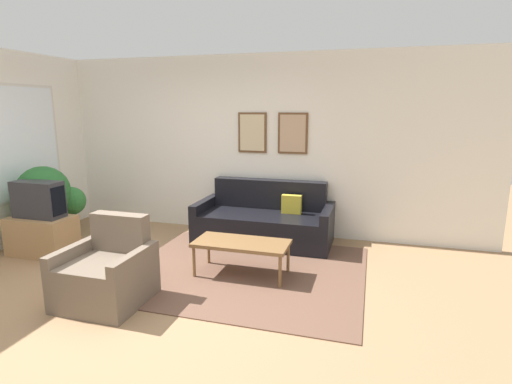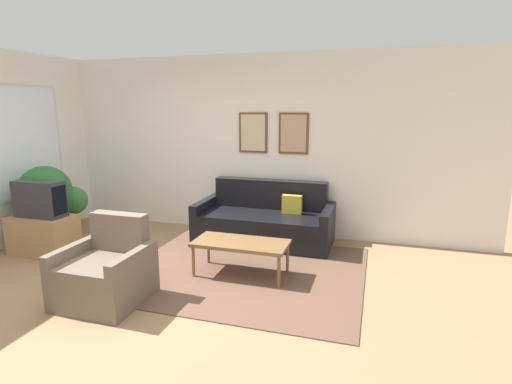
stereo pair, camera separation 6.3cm
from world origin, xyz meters
TOP-DOWN VIEW (x-y plane):
  - ground_plane at (0.00, 0.00)m, footprint 16.00×16.00m
  - area_rug at (0.86, 0.85)m, footprint 2.78×2.39m
  - wall_back at (0.01, 2.45)m, footprint 8.00×0.09m
  - couch at (0.80, 1.99)m, footprint 1.94×0.90m
  - coffee_table at (0.86, 0.73)m, footprint 1.09×0.51m
  - tv_stand at (-1.91, 0.65)m, footprint 0.83×0.48m
  - tv at (-1.91, 0.65)m, footprint 0.65×0.28m
  - armchair at (-0.24, -0.25)m, footprint 0.79×0.76m
  - potted_plant_tall at (-2.17, 1.01)m, footprint 0.71×0.71m
  - potted_plant_by_window at (-2.25, 1.62)m, footprint 0.44×0.44m
  - potted_plant_small at (-2.28, 1.01)m, footprint 0.60×0.60m

SIDE VIEW (x-z plane):
  - ground_plane at x=0.00m, z-range 0.00..0.00m
  - area_rug at x=0.86m, z-range 0.00..0.01m
  - tv_stand at x=-1.91m, z-range 0.00..0.51m
  - armchair at x=-0.24m, z-range -0.13..0.71m
  - couch at x=0.80m, z-range -0.14..0.73m
  - coffee_table at x=0.86m, z-range 0.17..0.58m
  - potted_plant_by_window at x=-2.25m, z-range 0.10..0.81m
  - potted_plant_small at x=-2.28m, z-range 0.14..1.08m
  - potted_plant_tall at x=-2.17m, z-range 0.17..1.30m
  - tv at x=-1.91m, z-range 0.51..0.99m
  - wall_back at x=0.01m, z-range 0.00..2.70m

